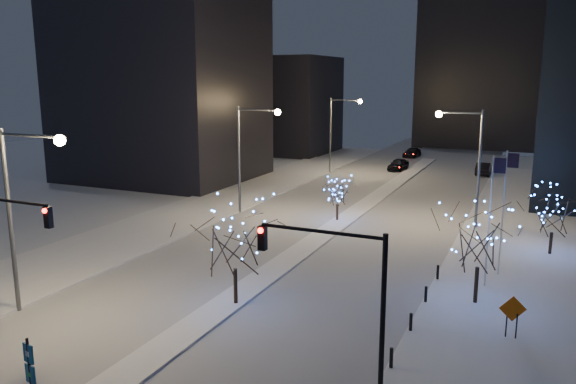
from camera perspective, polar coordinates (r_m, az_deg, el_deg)
The scene contains 24 objects.
ground at distance 26.93m, azimuth -14.48°, elevation -16.61°, with size 160.00×160.00×0.00m, color silver.
road at distance 56.85m, azimuth 7.92°, elevation -1.31°, with size 20.00×130.00×0.02m, color #A9ADB7.
median at distance 52.17m, azimuth 6.38°, elevation -2.36°, with size 2.00×80.00×0.15m, color white.
east_sidewalk at distance 40.29m, azimuth 22.68°, elevation -7.41°, with size 10.00×90.00×0.15m, color white.
west_sidewalk at distance 49.79m, azimuth -12.87°, elevation -3.26°, with size 8.00×90.00×0.15m, color white.
filler_west_near at distance 72.60m, azimuth -12.71°, elevation 10.83°, with size 22.00×18.00×24.00m, color black.
filler_west_far at distance 97.58m, azimuth -0.97°, elevation 8.86°, with size 18.00×16.00×16.00m, color black.
horizon_block at distance 111.02m, azimuth 19.96°, elevation 15.23°, with size 24.00×14.00×42.00m, color black.
street_lamp_w_near at distance 32.16m, azimuth -25.41°, elevation -0.42°, with size 4.40×0.56×10.00m.
street_lamp_w_mid at distance 51.72m, azimuth -4.00°, elevation 4.80°, with size 4.40×0.56×10.00m.
street_lamp_w_far at distance 74.60m, azimuth 5.12°, elevation 6.84°, with size 4.40×0.56×10.00m.
street_lamp_east at distance 48.97m, azimuth 17.87°, elevation 3.83°, with size 3.90×0.56×10.00m.
traffic_signal_east at distance 21.75m, azimuth 5.66°, elevation -9.47°, with size 5.26×0.43×7.00m.
flagpoles at distance 36.44m, azimuth 20.55°, elevation -1.47°, with size 1.35×2.60×8.00m.
bollards at distance 31.14m, azimuth 13.14°, elevation -11.33°, with size 0.16×12.16×0.90m.
car_near at distance 79.08m, azimuth 11.14°, elevation 2.77°, with size 1.89×4.69×1.60m, color black.
car_mid at distance 78.30m, azimuth 19.24°, elevation 2.27°, with size 1.72×4.92×1.62m, color black.
car_far at distance 92.70m, azimuth 12.49°, elevation 3.93°, with size 2.01×4.94×1.43m, color black.
holiday_tree_median_near at distance 30.92m, azimuth -5.45°, elevation -4.39°, with size 6.78×6.78×6.24m.
holiday_tree_median_far at distance 49.56m, azimuth 5.05°, elevation -0.02°, with size 3.79×3.79×3.79m.
holiday_tree_plaza_near at distance 32.64m, azimuth 18.88°, elevation -4.37°, with size 4.64×4.64×5.87m.
holiday_tree_plaza_far at distance 43.91m, azimuth 25.39°, elevation -1.77°, with size 4.64×4.64×5.02m.
wayfinding_sign at distance 23.70m, azimuth -24.75°, elevation -16.07°, with size 0.57×0.19×3.22m.
construction_sign at distance 29.67m, azimuth 21.84°, elevation -11.31°, with size 1.26×0.40×2.14m.
Camera 1 is at (15.25, -18.31, 12.53)m, focal length 35.00 mm.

